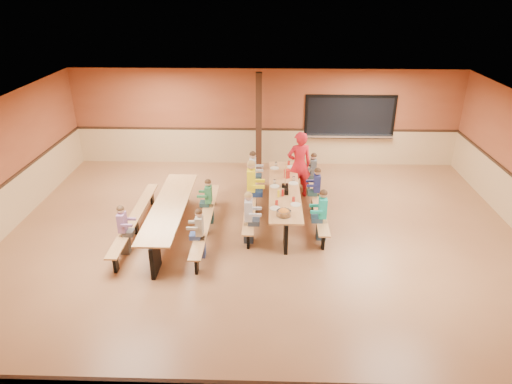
{
  "coord_description": "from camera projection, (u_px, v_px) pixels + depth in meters",
  "views": [
    {
      "loc": [
        0.11,
        -8.83,
        5.41
      ],
      "look_at": [
        -0.16,
        0.27,
        1.15
      ],
      "focal_mm": 32.0,
      "sensor_mm": 36.0,
      "label": 1
    }
  ],
  "objects": [
    {
      "name": "room_envelope",
      "position": [
        263.0,
        216.0,
        10.0
      ],
      "size": [
        12.04,
        10.04,
        3.02
      ],
      "color": "brown",
      "rests_on": "ground"
    },
    {
      "name": "table_paddle",
      "position": [
        285.0,
        182.0,
        11.25
      ],
      "size": [
        0.16,
        0.16,
        0.56
      ],
      "color": "black",
      "rests_on": "cafeteria_table_main"
    },
    {
      "name": "kitchen_pass_through",
      "position": [
        350.0,
        119.0,
        14.08
      ],
      "size": [
        2.78,
        0.28,
        1.38
      ],
      "color": "black",
      "rests_on": "ground"
    },
    {
      "name": "seated_child_char_right",
      "position": [
        313.0,
        173.0,
        12.5
      ],
      "size": [
        0.34,
        0.28,
        1.15
      ],
      "primitive_type": null,
      "color": "#495053",
      "rests_on": "ground"
    },
    {
      "name": "condiment_ketchup",
      "position": [
        283.0,
        193.0,
        10.78
      ],
      "size": [
        0.06,
        0.06,
        0.17
      ],
      "primitive_type": "cylinder",
      "color": "#B2140F",
      "rests_on": "cafeteria_table_main"
    },
    {
      "name": "ground",
      "position": [
        263.0,
        243.0,
        10.29
      ],
      "size": [
        12.0,
        12.0,
        0.0
      ],
      "primitive_type": "plane",
      "color": "brown",
      "rests_on": "ground"
    },
    {
      "name": "cafeteria_table_main",
      "position": [
        284.0,
        196.0,
        11.31
      ],
      "size": [
        1.91,
        3.7,
        0.74
      ],
      "color": "#BE834B",
      "rests_on": "ground"
    },
    {
      "name": "chip_bowl",
      "position": [
        284.0,
        213.0,
        9.89
      ],
      "size": [
        0.32,
        0.32,
        0.15
      ],
      "primitive_type": null,
      "color": "orange",
      "rests_on": "cafeteria_table_main"
    },
    {
      "name": "seated_child_teal_right",
      "position": [
        322.0,
        215.0,
        10.24
      ],
      "size": [
        0.37,
        0.3,
        1.21
      ],
      "primitive_type": null,
      "color": "#18A48E",
      "rests_on": "ground"
    },
    {
      "name": "seated_child_white_left",
      "position": [
        249.0,
        218.0,
        10.12
      ],
      "size": [
        0.37,
        0.31,
        1.22
      ],
      "primitive_type": null,
      "color": "silver",
      "rests_on": "ground"
    },
    {
      "name": "seated_adult_yellow",
      "position": [
        251.0,
        187.0,
        11.46
      ],
      "size": [
        0.44,
        0.36,
        1.36
      ],
      "primitive_type": null,
      "color": "yellow",
      "rests_on": "ground"
    },
    {
      "name": "seated_child_green_sec",
      "position": [
        209.0,
        201.0,
        10.96
      ],
      "size": [
        0.33,
        0.27,
        1.13
      ],
      "primitive_type": null,
      "color": "#2D7242",
      "rests_on": "ground"
    },
    {
      "name": "cafeteria_table_second",
      "position": [
        170.0,
        213.0,
        10.48
      ],
      "size": [
        1.91,
        3.7,
        0.74
      ],
      "color": "#BE834B",
      "rests_on": "ground"
    },
    {
      "name": "seated_child_tan_sec",
      "position": [
        200.0,
        234.0,
        9.58
      ],
      "size": [
        0.33,
        0.27,
        1.12
      ],
      "primitive_type": null,
      "color": "#A99E88",
      "rests_on": "ground"
    },
    {
      "name": "structural_post",
      "position": [
        259.0,
        123.0,
        13.65
      ],
      "size": [
        0.18,
        0.18,
        3.0
      ],
      "primitive_type": "cube",
      "color": "black",
      "rests_on": "ground"
    },
    {
      "name": "place_settings",
      "position": [
        284.0,
        186.0,
        11.2
      ],
      "size": [
        0.65,
        3.3,
        0.11
      ],
      "primitive_type": null,
      "color": "beige",
      "rests_on": "cafeteria_table_main"
    },
    {
      "name": "condiment_mustard",
      "position": [
        279.0,
        194.0,
        10.75
      ],
      "size": [
        0.06,
        0.06,
        0.17
      ],
      "primitive_type": "cylinder",
      "color": "yellow",
      "rests_on": "cafeteria_table_main"
    },
    {
      "name": "punch_pitcher",
      "position": [
        287.0,
        174.0,
        11.78
      ],
      "size": [
        0.16,
        0.16,
        0.22
      ],
      "primitive_type": "cylinder",
      "color": "#B22017",
      "rests_on": "cafeteria_table_main"
    },
    {
      "name": "standing_woman",
      "position": [
        299.0,
        165.0,
        12.17
      ],
      "size": [
        0.75,
        0.59,
        1.83
      ],
      "primitive_type": "imported",
      "rotation": [
        0.0,
        0.0,
        3.38
      ],
      "color": "red",
      "rests_on": "ground"
    },
    {
      "name": "seated_child_grey_left",
      "position": [
        253.0,
        173.0,
        12.44
      ],
      "size": [
        0.37,
        0.3,
        1.22
      ],
      "primitive_type": null,
      "color": "silver",
      "rests_on": "ground"
    },
    {
      "name": "seated_child_navy_right",
      "position": [
        317.0,
        190.0,
        11.51
      ],
      "size": [
        0.35,
        0.28,
        1.16
      ],
      "primitive_type": null,
      "color": "navy",
      "rests_on": "ground"
    },
    {
      "name": "seated_child_purple_sec",
      "position": [
        123.0,
        230.0,
        9.7
      ],
      "size": [
        0.33,
        0.27,
        1.13
      ],
      "primitive_type": null,
      "color": "#875984",
      "rests_on": "ground"
    },
    {
      "name": "napkin_dispenser",
      "position": [
        286.0,
        192.0,
        10.9
      ],
      "size": [
        0.1,
        0.14,
        0.13
      ],
      "primitive_type": "cube",
      "color": "black",
      "rests_on": "cafeteria_table_main"
    }
  ]
}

